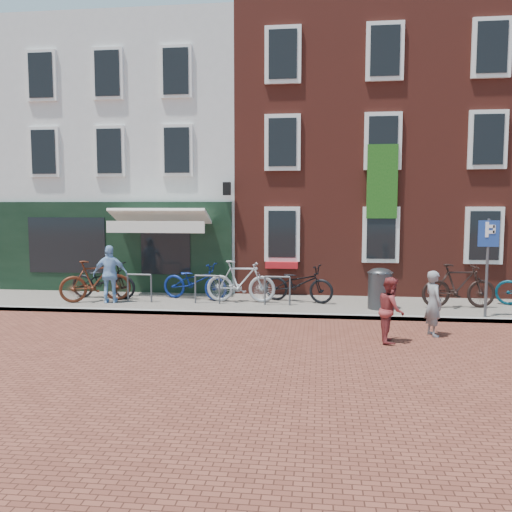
# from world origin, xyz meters

# --- Properties ---
(ground) EXTENTS (80.00, 80.00, 0.00)m
(ground) POSITION_xyz_m (0.00, 0.00, 0.00)
(ground) COLOR brown
(sidewalk) EXTENTS (24.00, 3.00, 0.10)m
(sidewalk) POSITION_xyz_m (1.00, 1.50, 0.05)
(sidewalk) COLOR slate
(sidewalk) RESTS_ON ground
(building_stucco) EXTENTS (8.00, 8.00, 9.00)m
(building_stucco) POSITION_xyz_m (-5.00, 7.00, 4.50)
(building_stucco) COLOR silver
(building_stucco) RESTS_ON ground
(building_brick_mid) EXTENTS (6.00, 8.00, 10.00)m
(building_brick_mid) POSITION_xyz_m (2.00, 7.00, 5.00)
(building_brick_mid) COLOR maroon
(building_brick_mid) RESTS_ON ground
(building_brick_right) EXTENTS (6.00, 8.00, 10.00)m
(building_brick_right) POSITION_xyz_m (8.00, 7.00, 5.00)
(building_brick_right) COLOR maroon
(building_brick_right) RESTS_ON ground
(litter_bin) EXTENTS (0.64, 0.64, 1.18)m
(litter_bin) POSITION_xyz_m (3.30, 1.04, 0.71)
(litter_bin) COLOR #3B3B3E
(litter_bin) RESTS_ON sidewalk
(parking_sign) EXTENTS (0.50, 0.08, 2.47)m
(parking_sign) POSITION_xyz_m (5.82, 0.24, 1.78)
(parking_sign) COLOR #4C4C4F
(parking_sign) RESTS_ON sidewalk
(woman) EXTENTS (0.49, 0.61, 1.46)m
(woman) POSITION_xyz_m (4.19, -1.50, 0.73)
(woman) COLOR gray
(woman) RESTS_ON ground
(boy) EXTENTS (0.55, 0.69, 1.40)m
(boy) POSITION_xyz_m (3.18, -2.18, 0.70)
(boy) COLOR maroon
(boy) RESTS_ON ground
(cafe_person) EXTENTS (1.03, 0.58, 1.66)m
(cafe_person) POSITION_xyz_m (-4.29, 1.00, 0.93)
(cafe_person) COLOR #85AEDD
(cafe_person) RESTS_ON sidewalk
(bicycle_0) EXTENTS (2.14, 0.93, 1.09)m
(bicycle_0) POSITION_xyz_m (-4.79, 1.68, 0.64)
(bicycle_0) COLOR black
(bicycle_0) RESTS_ON sidewalk
(bicycle_1) EXTENTS (2.05, 1.41, 1.21)m
(bicycle_1) POSITION_xyz_m (-4.79, 1.12, 0.70)
(bicycle_1) COLOR #4E2010
(bicycle_1) RESTS_ON sidewalk
(bicycle_2) EXTENTS (2.18, 1.17, 1.09)m
(bicycle_2) POSITION_xyz_m (-2.02, 1.85, 0.64)
(bicycle_2) COLOR navy
(bicycle_2) RESTS_ON sidewalk
(bicycle_3) EXTENTS (2.02, 0.62, 1.21)m
(bicycle_3) POSITION_xyz_m (-0.59, 1.55, 0.70)
(bicycle_3) COLOR #9E9EA0
(bicycle_3) RESTS_ON sidewalk
(bicycle_4) EXTENTS (2.19, 1.27, 1.09)m
(bicycle_4) POSITION_xyz_m (1.07, 1.79, 0.64)
(bicycle_4) COLOR black
(bicycle_4) RESTS_ON sidewalk
(bicycle_5) EXTENTS (2.06, 0.79, 1.21)m
(bicycle_5) POSITION_xyz_m (5.45, 1.41, 0.70)
(bicycle_5) COLOR black
(bicycle_5) RESTS_ON sidewalk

